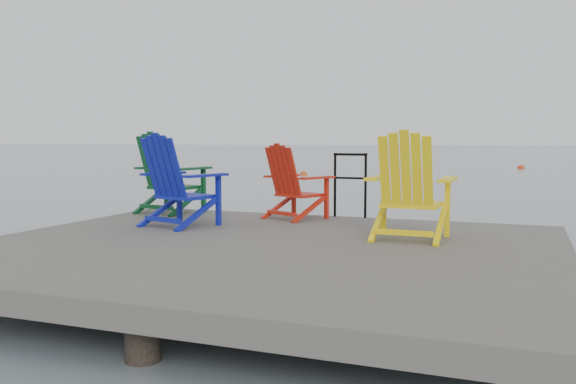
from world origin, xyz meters
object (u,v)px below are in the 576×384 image
(handrail, at_px, (350,179))
(chair_green, at_px, (168,174))
(chair_yellow, at_px, (409,187))
(buoy_d, at_px, (521,169))
(chair_blue, at_px, (177,181))
(chair_red, at_px, (293,182))
(buoy_b, at_px, (304,175))

(handrail, bearing_deg, chair_green, -169.28)
(chair_yellow, height_order, buoy_d, chair_yellow)
(chair_green, distance_m, chair_blue, 1.46)
(handrail, height_order, chair_yellow, chair_yellow)
(chair_yellow, bearing_deg, chair_blue, -179.50)
(chair_yellow, bearing_deg, chair_red, 146.65)
(chair_blue, xyz_separation_m, chair_yellow, (2.89, 0.00, 0.01))
(chair_blue, height_order, chair_red, chair_blue)
(chair_green, xyz_separation_m, buoy_d, (4.79, 28.84, -1.08))
(chair_red, height_order, chair_yellow, chair_yellow)
(chair_red, xyz_separation_m, chair_yellow, (1.79, -1.20, 0.07))
(handrail, height_order, buoy_b, handrail)
(chair_blue, height_order, buoy_b, chair_blue)
(handrail, height_order, buoy_d, handrail)
(chair_blue, height_order, buoy_d, chair_blue)
(chair_red, distance_m, buoy_b, 19.57)
(handrail, bearing_deg, chair_yellow, -56.24)
(chair_blue, bearing_deg, chair_red, 62.68)
(chair_red, relative_size, chair_yellow, 0.88)
(chair_green, height_order, buoy_d, chair_green)
(chair_green, relative_size, chair_red, 1.16)
(buoy_d, bearing_deg, handrail, -94.33)
(handrail, distance_m, buoy_d, 28.44)
(handrail, distance_m, buoy_b, 19.37)
(chair_blue, bearing_deg, handrail, 58.48)
(chair_green, bearing_deg, chair_blue, -44.40)
(chair_yellow, distance_m, buoy_b, 21.33)
(buoy_b, bearing_deg, chair_green, -76.42)
(buoy_b, relative_size, buoy_d, 0.88)
(chair_red, relative_size, buoy_d, 2.49)
(handrail, xyz_separation_m, chair_yellow, (1.11, -1.67, 0.03))
(chair_yellow, relative_size, buoy_d, 2.84)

